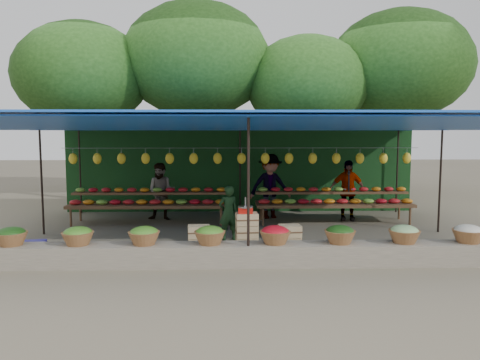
{
  "coord_description": "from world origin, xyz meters",
  "views": [
    {
      "loc": [
        -0.36,
        -11.17,
        2.45
      ],
      "look_at": [
        -0.07,
        0.2,
        1.28
      ],
      "focal_mm": 35.0,
      "sensor_mm": 36.0,
      "label": 1
    }
  ],
  "objects_px": {
    "weighing_scale": "(245,209)",
    "blue_crate_back": "(31,249)",
    "crate_counter": "(245,235)",
    "vendor_seated": "(228,213)"
  },
  "relations": [
    {
      "from": "weighing_scale",
      "to": "blue_crate_back",
      "type": "bearing_deg",
      "value": -173.37
    },
    {
      "from": "crate_counter",
      "to": "vendor_seated",
      "type": "bearing_deg",
      "value": 112.47
    },
    {
      "from": "crate_counter",
      "to": "weighing_scale",
      "type": "relative_size",
      "value": 7.07
    },
    {
      "from": "vendor_seated",
      "to": "blue_crate_back",
      "type": "relative_size",
      "value": 2.41
    },
    {
      "from": "crate_counter",
      "to": "vendor_seated",
      "type": "height_order",
      "value": "vendor_seated"
    },
    {
      "from": "crate_counter",
      "to": "blue_crate_back",
      "type": "xyz_separation_m",
      "value": [
        -4.23,
        -0.49,
        -0.16
      ]
    },
    {
      "from": "vendor_seated",
      "to": "blue_crate_back",
      "type": "bearing_deg",
      "value": 2.66
    },
    {
      "from": "vendor_seated",
      "to": "weighing_scale",
      "type": "bearing_deg",
      "value": 95.71
    },
    {
      "from": "weighing_scale",
      "to": "vendor_seated",
      "type": "bearing_deg",
      "value": 112.35
    },
    {
      "from": "crate_counter",
      "to": "weighing_scale",
      "type": "xyz_separation_m",
      "value": [
        -0.0,
        0.0,
        0.54
      ]
    }
  ]
}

